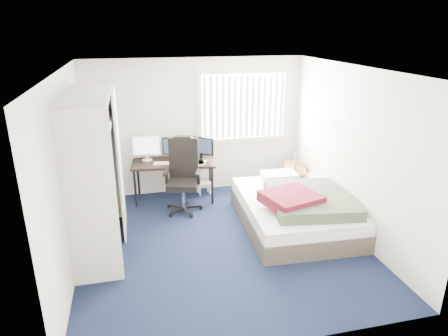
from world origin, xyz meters
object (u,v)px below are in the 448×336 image
at_px(desk, 174,159).
at_px(office_chair, 183,183).
at_px(nightstand, 295,170).
at_px(bed, 296,209).

bearing_deg(desk, office_chair, -78.57).
height_order(desk, nightstand, desk).
bearing_deg(nightstand, bed, -111.67).
xyz_separation_m(office_chair, bed, (1.64, -1.03, -0.19)).
distance_m(office_chair, nightstand, 2.14).
height_order(nightstand, bed, nightstand).
distance_m(desk, bed, 2.36).
bearing_deg(bed, desk, 138.74).
xyz_separation_m(nightstand, bed, (-0.49, -1.23, -0.18)).
distance_m(office_chair, bed, 1.94).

